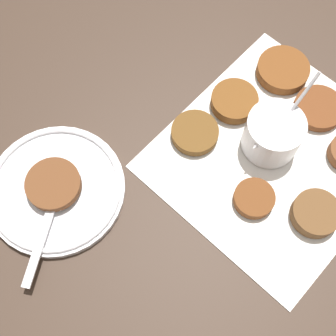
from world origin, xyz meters
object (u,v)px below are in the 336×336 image
Objects in this scene: fritter_on_plate at (53,184)px; fork at (51,209)px; serving_plate at (56,189)px; sauce_bowl at (272,135)px.

fork is (0.03, 0.03, -0.00)m from fritter_on_plate.
fork is at bearing 44.12° from serving_plate.
fritter_on_plate reaches higher than serving_plate.
fritter_on_plate is at bearing -135.29° from fork.
fritter_on_plate is 0.04m from fork.
sauce_bowl is at bearing 155.14° from fork.
fork is (0.03, 0.02, 0.01)m from serving_plate.
fork is at bearing -24.86° from sauce_bowl.
serving_plate is (0.28, -0.17, -0.02)m from sauce_bowl.
serving_plate is 1.25× the size of fork.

